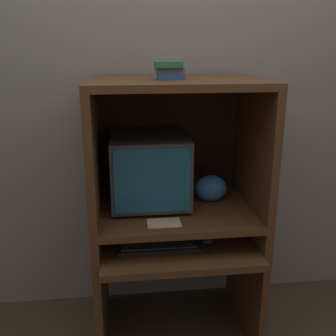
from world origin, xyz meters
TOP-DOWN VIEW (x-y plane):
  - wall_back at (0.00, 0.72)m, footprint 6.00×0.06m
  - desk_base at (0.00, 0.28)m, footprint 0.89×0.73m
  - desk_monitor_shelf at (0.00, 0.33)m, footprint 0.89×0.66m
  - hutch_upper at (0.00, 0.36)m, footprint 0.89×0.66m
  - crt_monitor at (-0.14, 0.40)m, footprint 0.42×0.45m
  - keyboard at (-0.11, 0.17)m, footprint 0.42×0.15m
  - mouse at (0.15, 0.18)m, footprint 0.07×0.05m
  - snack_bag at (0.21, 0.39)m, footprint 0.18×0.14m
  - book_stack at (-0.04, 0.27)m, footprint 0.14×0.11m
  - paper_card at (-0.09, 0.12)m, footprint 0.17×0.11m

SIDE VIEW (x-z plane):
  - desk_base at x=0.00m, z-range 0.08..0.71m
  - keyboard at x=-0.11m, z-range 0.63..0.65m
  - mouse at x=0.15m, z-range 0.63..0.66m
  - desk_monitor_shelf at x=0.00m, z-range 0.67..0.83m
  - paper_card at x=-0.09m, z-range 0.79..0.79m
  - snack_bag at x=0.21m, z-range 0.79..0.94m
  - crt_monitor at x=-0.14m, z-range 0.79..1.18m
  - hutch_upper at x=0.00m, z-range 0.89..1.58m
  - wall_back at x=0.00m, z-range 0.00..2.60m
  - book_stack at x=-0.04m, z-range 1.48..1.57m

